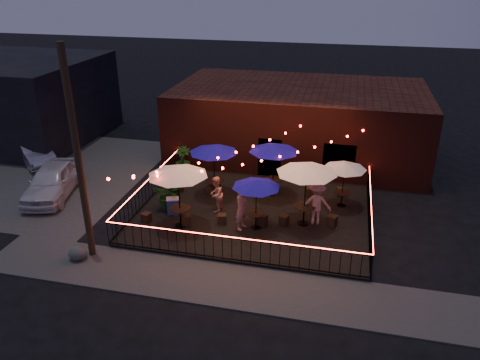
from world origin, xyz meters
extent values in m
plane|color=black|center=(0.00, 0.00, 0.00)|extent=(110.00, 110.00, 0.00)
cube|color=black|center=(0.00, 2.00, 0.07)|extent=(10.00, 8.00, 0.15)
cube|color=#3D3B38|center=(0.00, -3.25, 0.03)|extent=(18.00, 2.50, 0.05)
cube|color=#3D3B38|center=(-12.00, 4.00, 0.01)|extent=(11.00, 12.00, 0.02)
cube|color=#39150F|center=(1.00, 10.00, 2.00)|extent=(14.00, 8.00, 4.00)
cube|color=black|center=(0.00, 6.12, 1.10)|extent=(1.20, 0.24, 2.20)
cube|color=black|center=(3.50, 6.12, 1.60)|extent=(1.60, 0.24, 1.20)
cube|color=black|center=(-18.00, 9.00, 2.50)|extent=(12.00, 9.00, 5.00)
cylinder|color=#342515|center=(-5.40, -2.60, 4.00)|extent=(0.26, 0.26, 8.00)
cube|color=black|center=(0.00, -2.00, 0.23)|extent=(10.00, 0.04, 0.04)
cube|color=black|center=(0.00, -2.00, 1.15)|extent=(10.00, 0.04, 0.04)
cube|color=red|center=(0.00, -2.00, 1.18)|extent=(10.00, 0.03, 0.02)
cube|color=black|center=(-5.00, 2.00, 0.23)|extent=(0.04, 8.00, 0.04)
cube|color=black|center=(-5.00, 2.00, 1.15)|extent=(0.04, 8.00, 0.04)
cube|color=red|center=(-5.00, 2.00, 1.18)|extent=(0.03, 8.00, 0.02)
cube|color=black|center=(5.00, 2.00, 0.23)|extent=(0.04, 8.00, 0.04)
cube|color=black|center=(5.00, 2.00, 1.15)|extent=(0.04, 8.00, 0.04)
cube|color=red|center=(5.00, 2.00, 1.18)|extent=(0.03, 8.00, 0.02)
cylinder|color=black|center=(-2.74, 0.04, 0.17)|extent=(0.50, 0.50, 0.03)
cylinder|color=black|center=(-2.74, 0.04, 0.57)|extent=(0.07, 0.07, 0.81)
cylinder|color=black|center=(-2.74, 0.04, 0.98)|extent=(0.90, 0.90, 0.05)
cylinder|color=black|center=(-2.74, 0.04, 1.50)|extent=(0.05, 0.05, 2.70)
cone|color=silver|center=(-2.74, 0.04, 2.68)|extent=(2.54, 2.54, 0.39)
cylinder|color=black|center=(-2.18, 3.28, 0.17)|extent=(0.46, 0.46, 0.03)
cylinder|color=black|center=(-2.18, 3.28, 0.54)|extent=(0.06, 0.06, 0.75)
cylinder|color=black|center=(-2.18, 3.28, 0.92)|extent=(0.83, 0.83, 0.04)
cylinder|color=black|center=(-2.18, 3.28, 1.40)|extent=(0.05, 0.05, 2.50)
cone|color=#0A0886|center=(-2.18, 3.28, 2.49)|extent=(2.38, 2.38, 0.36)
cylinder|color=black|center=(0.37, 0.62, 0.16)|extent=(0.40, 0.40, 0.03)
cylinder|color=black|center=(0.37, 0.62, 0.49)|extent=(0.05, 0.05, 0.66)
cylinder|color=black|center=(0.37, 0.62, 0.82)|extent=(0.73, 0.73, 0.04)
cylinder|color=black|center=(0.37, 0.62, 1.24)|extent=(0.04, 0.04, 2.18)
cone|color=#0A0886|center=(0.37, 0.62, 2.20)|extent=(2.57, 2.57, 0.32)
cylinder|color=black|center=(0.54, 3.91, 0.17)|extent=(0.47, 0.47, 0.03)
cylinder|color=black|center=(0.54, 3.91, 0.55)|extent=(0.06, 0.06, 0.77)
cylinder|color=black|center=(0.54, 3.91, 0.94)|extent=(0.85, 0.85, 0.04)
cylinder|color=black|center=(0.54, 3.91, 1.43)|extent=(0.05, 0.05, 2.56)
cone|color=#0A0886|center=(0.54, 3.91, 2.55)|extent=(3.02, 3.02, 0.37)
cylinder|color=black|center=(2.29, 1.40, 0.17)|extent=(0.50, 0.50, 0.03)
cylinder|color=black|center=(2.29, 1.40, 0.57)|extent=(0.07, 0.07, 0.82)
cylinder|color=black|center=(2.29, 1.40, 0.99)|extent=(0.91, 0.91, 0.05)
cylinder|color=black|center=(2.29, 1.40, 1.52)|extent=(0.05, 0.05, 2.74)
cone|color=silver|center=(2.29, 1.40, 2.72)|extent=(2.75, 2.75, 0.40)
cylinder|color=black|center=(3.80, 3.47, 0.16)|extent=(0.39, 0.39, 0.03)
cylinder|color=black|center=(3.80, 3.47, 0.48)|extent=(0.05, 0.05, 0.64)
cylinder|color=black|center=(3.80, 3.47, 0.80)|extent=(0.71, 0.71, 0.04)
cylinder|color=black|center=(3.80, 3.47, 1.21)|extent=(0.04, 0.04, 2.12)
cone|color=silver|center=(3.80, 3.47, 2.14)|extent=(2.04, 2.04, 0.31)
cube|color=black|center=(-4.29, 0.03, 0.36)|extent=(0.42, 0.42, 0.41)
cube|color=black|center=(-2.55, 0.16, 0.38)|extent=(0.52, 0.52, 0.46)
cube|color=black|center=(-3.95, 3.23, 0.36)|extent=(0.41, 0.41, 0.43)
cube|color=black|center=(-2.34, 3.27, 0.37)|extent=(0.47, 0.47, 0.43)
cube|color=black|center=(-1.10, 0.65, 0.36)|extent=(0.42, 0.42, 0.42)
cube|color=black|center=(0.58, 0.90, 0.38)|extent=(0.49, 0.49, 0.47)
cube|color=black|center=(-0.78, 3.69, 0.37)|extent=(0.40, 0.40, 0.45)
cube|color=black|center=(0.58, 3.93, 0.36)|extent=(0.40, 0.40, 0.42)
cube|color=black|center=(1.49, 1.18, 0.35)|extent=(0.44, 0.44, 0.40)
cube|color=black|center=(3.47, 1.54, 0.37)|extent=(0.48, 0.48, 0.44)
cube|color=black|center=(2.33, 4.11, 0.37)|extent=(0.40, 0.40, 0.44)
cube|color=black|center=(3.72, 4.51, 0.35)|extent=(0.39, 0.39, 0.40)
imported|color=tan|center=(-0.19, 0.45, 1.09)|extent=(0.63, 0.79, 1.88)
imported|color=tan|center=(-1.65, 1.69, 0.97)|extent=(0.67, 0.84, 1.64)
imported|color=tan|center=(2.78, 1.60, 1.10)|extent=(1.25, 0.74, 1.90)
imported|color=#14370A|center=(-3.78, 1.42, 0.86)|extent=(1.34, 1.18, 1.41)
imported|color=#11400E|center=(-3.95, 2.58, 0.84)|extent=(0.92, 0.83, 1.37)
imported|color=#184110|center=(-4.51, 5.37, 0.87)|extent=(0.94, 0.94, 1.44)
cube|color=#2147A9|center=(-3.43, 1.00, 0.50)|extent=(0.63, 0.53, 0.71)
cube|color=silver|center=(-3.43, 1.00, 0.87)|extent=(0.67, 0.58, 0.04)
ellipsoid|color=#4B4B46|center=(-5.74, -3.05, 0.31)|extent=(0.93, 0.84, 0.62)
imported|color=white|center=(-9.82, 1.67, 0.77)|extent=(2.83, 4.83, 1.54)
imported|color=gray|center=(-13.36, 5.25, 0.67)|extent=(4.03, 3.72, 1.34)
camera|label=1|loc=(3.62, -16.15, 10.13)|focal=35.00mm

